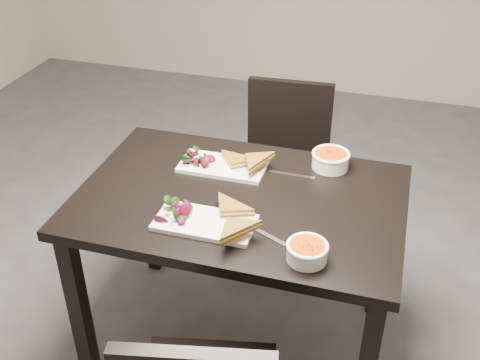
% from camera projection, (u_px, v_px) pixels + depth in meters
% --- Properties ---
extents(ground, '(5.00, 5.00, 0.00)m').
position_uv_depth(ground, '(225.00, 292.00, 2.78)').
color(ground, '#47474C').
rests_on(ground, ground).
extents(table, '(1.20, 0.80, 0.75)m').
position_uv_depth(table, '(240.00, 218.00, 2.19)').
color(table, black).
rests_on(table, ground).
extents(chair_far, '(0.44, 0.44, 0.85)m').
position_uv_depth(chair_far, '(285.00, 158.00, 2.89)').
color(chair_far, black).
rests_on(chair_far, ground).
extents(plate_near, '(0.34, 0.17, 0.02)m').
position_uv_depth(plate_near, '(205.00, 223.00, 1.98)').
color(plate_near, white).
rests_on(plate_near, table).
extents(sandwich_near, '(0.21, 0.18, 0.06)m').
position_uv_depth(sandwich_near, '(224.00, 215.00, 1.96)').
color(sandwich_near, olive).
rests_on(sandwich_near, plate_near).
extents(salad_near, '(0.11, 0.10, 0.05)m').
position_uv_depth(salad_near, '(177.00, 210.00, 1.99)').
color(salad_near, black).
rests_on(salad_near, plate_near).
extents(soup_bowl_near, '(0.14, 0.14, 0.06)m').
position_uv_depth(soup_bowl_near, '(307.00, 251.00, 1.82)').
color(soup_bowl_near, white).
rests_on(soup_bowl_near, table).
extents(cutlery_near, '(0.17, 0.09, 0.00)m').
position_uv_depth(cutlery_near, '(265.00, 234.00, 1.94)').
color(cutlery_near, silver).
rests_on(cutlery_near, table).
extents(plate_far, '(0.34, 0.17, 0.02)m').
position_uv_depth(plate_far, '(223.00, 166.00, 2.30)').
color(plate_far, white).
rests_on(plate_far, table).
extents(sandwich_far, '(0.21, 0.20, 0.05)m').
position_uv_depth(sandwich_far, '(237.00, 163.00, 2.25)').
color(sandwich_far, olive).
rests_on(sandwich_far, plate_far).
extents(salad_far, '(0.11, 0.10, 0.05)m').
position_uv_depth(salad_far, '(199.00, 156.00, 2.30)').
color(salad_far, black).
rests_on(salad_far, plate_far).
extents(soup_bowl_far, '(0.15, 0.15, 0.07)m').
position_uv_depth(soup_bowl_far, '(331.00, 159.00, 2.29)').
color(soup_bowl_far, white).
rests_on(soup_bowl_far, table).
extents(cutlery_far, '(0.18, 0.02, 0.00)m').
position_uv_depth(cutlery_far, '(292.00, 175.00, 2.26)').
color(cutlery_far, silver).
rests_on(cutlery_far, table).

